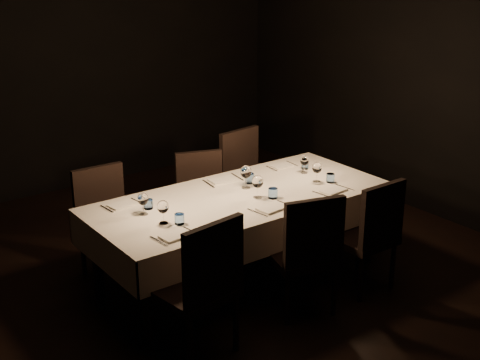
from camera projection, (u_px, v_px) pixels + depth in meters
room at (240, 109)px, 5.26m from camera, size 5.01×6.01×3.01m
dining_table at (240, 204)px, 5.53m from camera, size 2.52×1.12×0.76m
chair_near_left at (201, 283)px, 4.51m from camera, size 0.57×0.57×1.04m
place_setting_near_left at (171, 218)px, 4.87m from camera, size 0.34×0.40×0.18m
chair_near_center at (306, 249)px, 5.05m from camera, size 0.59×0.59×0.99m
place_setting_near_center at (266, 192)px, 5.37m from camera, size 0.36×0.41×0.19m
chair_near_right at (370, 231)px, 5.40m from camera, size 0.47×0.47×0.97m
place_setting_near_right at (325, 177)px, 5.73m from camera, size 0.33×0.40×0.18m
chair_far_left at (106, 217)px, 5.69m from camera, size 0.46×0.46×0.95m
place_setting_far_left at (138, 202)px, 5.18m from camera, size 0.32×0.40×0.18m
chair_far_center at (202, 197)px, 6.19m from camera, size 0.56×0.56×0.91m
place_setting_far_center at (240, 176)px, 5.73m from camera, size 0.37×0.42×0.20m
chair_far_right at (248, 177)px, 6.57m from camera, size 0.55×0.55×1.01m
place_setting_far_right at (298, 163)px, 6.10m from camera, size 0.29×0.39×0.16m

